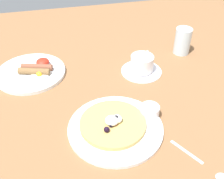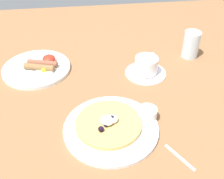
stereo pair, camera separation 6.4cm
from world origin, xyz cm
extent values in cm
cube|color=brown|center=(0.00, 0.00, -1.50)|extent=(199.56, 150.65, 3.00)
cylinder|color=white|center=(2.96, -14.15, 0.52)|extent=(26.27, 26.27, 1.03)
cylinder|color=tan|center=(2.37, -13.35, 1.64)|extent=(18.34, 18.34, 1.22)
sphere|color=red|center=(2.73, -14.38, 2.88)|extent=(1.25, 1.25, 1.25)
sphere|color=navy|center=(4.29, -13.28, 2.90)|extent=(1.28, 1.28, 1.28)
sphere|color=navy|center=(1.95, -11.98, 2.77)|extent=(1.02, 1.02, 1.02)
sphere|color=black|center=(3.27, -13.27, 3.24)|extent=(1.98, 1.98, 1.98)
sphere|color=black|center=(1.53, -14.84, 3.02)|extent=(1.53, 1.53, 1.53)
sphere|color=black|center=(-0.23, -16.43, 3.04)|extent=(1.57, 1.57, 1.57)
ellipsoid|color=white|center=(3.48, -13.28, 3.15)|extent=(2.98, 2.98, 1.79)
ellipsoid|color=white|center=(2.01, -13.76, 3.36)|extent=(3.67, 3.67, 2.20)
cylinder|color=white|center=(13.74, -11.28, 2.41)|extent=(5.50, 5.50, 2.75)
cylinder|color=#612A13|center=(13.74, -11.28, 2.96)|extent=(4.51, 4.51, 0.33)
cylinder|color=white|center=(-19.81, 18.16, 0.62)|extent=(23.94, 23.94, 1.25)
cylinder|color=brown|center=(-17.45, 18.59, 2.38)|extent=(10.93, 5.13, 2.27)
cylinder|color=brown|center=(-18.47, 16.18, 2.38)|extent=(10.91, 5.33, 2.27)
ellipsoid|color=white|center=(-16.79, 14.44, 1.55)|extent=(6.28, 5.34, 0.60)
sphere|color=yellow|center=(-16.79, 14.44, 2.05)|extent=(2.00, 2.00, 2.00)
ellipsoid|color=red|center=(-15.35, 21.19, 2.51)|extent=(4.61, 4.61, 2.54)
cylinder|color=white|center=(18.38, 11.07, 0.41)|extent=(14.27, 14.27, 0.82)
cylinder|color=white|center=(18.38, 11.07, 3.58)|extent=(7.97, 7.97, 5.53)
torus|color=white|center=(21.35, 15.07, 3.86)|extent=(2.96, 3.61, 3.90)
cylinder|color=#81584B|center=(18.38, 11.07, 5.35)|extent=(6.77, 6.77, 0.44)
cube|color=silver|center=(18.81, -25.78, 0.15)|extent=(5.58, 8.97, 0.30)
ellipsoid|color=silver|center=(23.69, -34.36, 0.30)|extent=(2.86, 2.20, 0.60)
cylinder|color=silver|center=(37.45, 20.31, 5.04)|extent=(6.11, 6.11, 10.09)
camera|label=1|loc=(-9.91, -66.35, 56.89)|focal=44.90mm
camera|label=2|loc=(-3.64, -67.46, 56.89)|focal=44.90mm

